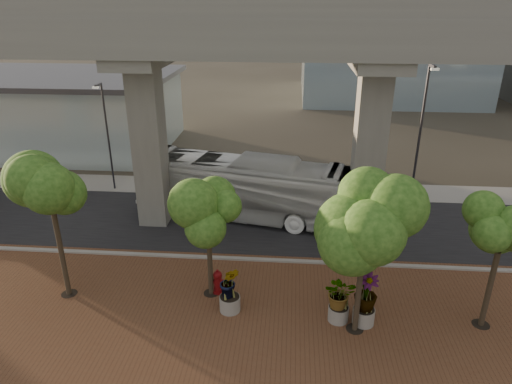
{
  "coord_description": "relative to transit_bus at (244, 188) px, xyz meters",
  "views": [
    {
      "loc": [
        1.9,
        -21.7,
        12.28
      ],
      "look_at": [
        0.06,
        0.5,
        2.73
      ],
      "focal_mm": 32.0,
      "sensor_mm": 36.0,
      "label": 1
    }
  ],
  "objects": [
    {
      "name": "transit_bus",
      "position": [
        0.0,
        0.0,
        0.0
      ],
      "size": [
        13.49,
        6.01,
        3.66
      ],
      "primitive_type": "imported",
      "rotation": [
        0.0,
        0.0,
        1.34
      ],
      "color": "white",
      "rests_on": "ground"
    },
    {
      "name": "street_tree_near_west",
      "position": [
        -0.62,
        -8.11,
        2.42
      ],
      "size": [
        3.23,
        3.23,
        5.69
      ],
      "color": "#4B3E2B",
      "rests_on": "ground"
    },
    {
      "name": "street_tree_far_west",
      "position": [
        -6.96,
        -8.68,
        3.34
      ],
      "size": [
        3.89,
        3.89,
        6.9
      ],
      "color": "#4B3E2B",
      "rests_on": "ground"
    },
    {
      "name": "street_tree_far_east",
      "position": [
        10.64,
        -9.32,
        2.49
      ],
      "size": [
        3.08,
        3.08,
        5.69
      ],
      "color": "#4B3E2B",
      "rests_on": "ground"
    },
    {
      "name": "planter_left",
      "position": [
        0.38,
        -9.24,
        -0.47
      ],
      "size": [
        1.95,
        1.95,
        2.14
      ],
      "color": "gray",
      "rests_on": "ground"
    },
    {
      "name": "asphalt_road",
      "position": [
        0.88,
        -1.19,
        -1.81
      ],
      "size": [
        90.0,
        8.0,
        0.04
      ],
      "primitive_type": "cube",
      "color": "black",
      "rests_on": "ground"
    },
    {
      "name": "curb_strip",
      "position": [
        0.88,
        -5.19,
        -1.75
      ],
      "size": [
        70.0,
        0.25,
        0.16
      ],
      "primitive_type": "cube",
      "color": "#9D9992",
      "rests_on": "ground"
    },
    {
      "name": "street_tree_near_east",
      "position": [
        5.51,
        -10.02,
        2.87
      ],
      "size": [
        4.17,
        4.17,
        6.56
      ],
      "color": "#4B3E2B",
      "rests_on": "ground"
    },
    {
      "name": "station_pavilion",
      "position": [
        -19.12,
        12.81,
        1.39
      ],
      "size": [
        23.0,
        13.0,
        6.3
      ],
      "color": "silver",
      "rests_on": "ground"
    },
    {
      "name": "planter_right",
      "position": [
        5.88,
        -9.61,
        -0.37
      ],
      "size": [
        2.16,
        2.16,
        2.31
      ],
      "color": "#A29A92",
      "rests_on": "ground"
    },
    {
      "name": "transit_viaduct",
      "position": [
        0.88,
        -1.19,
        5.46
      ],
      "size": [
        72.0,
        5.6,
        12.4
      ],
      "color": "gray",
      "rests_on": "ground"
    },
    {
      "name": "ground",
      "position": [
        0.88,
        -3.19,
        -1.83
      ],
      "size": [
        160.0,
        160.0,
        0.0
      ],
      "primitive_type": "plane",
      "color": "#3A342A",
      "rests_on": "ground"
    },
    {
      "name": "streetlamp_west",
      "position": [
        -9.41,
        3.29,
        2.42
      ],
      "size": [
        0.36,
        1.05,
        7.27
      ],
      "color": "#313036",
      "rests_on": "ground"
    },
    {
      "name": "brick_plaza",
      "position": [
        0.88,
        -11.19,
        -1.8
      ],
      "size": [
        70.0,
        13.0,
        0.06
      ],
      "primitive_type": "cube",
      "color": "brown",
      "rests_on": "ground"
    },
    {
      "name": "fire_hydrant",
      "position": [
        -0.33,
        -8.0,
        -1.22
      ],
      "size": [
        0.58,
        0.52,
        1.16
      ],
      "color": "maroon",
      "rests_on": "ground"
    },
    {
      "name": "planter_front",
      "position": [
        4.88,
        -9.51,
        -0.53
      ],
      "size": [
        1.86,
        1.86,
        2.04
      ],
      "color": "gray",
      "rests_on": "ground"
    },
    {
      "name": "streetlamp_east",
      "position": [
        10.53,
        2.7,
        3.27
      ],
      "size": [
        0.43,
        1.27,
        8.74
      ],
      "color": "#303035",
      "rests_on": "ground"
    },
    {
      "name": "far_sidewalk",
      "position": [
        0.88,
        4.31,
        -1.8
      ],
      "size": [
        90.0,
        3.0,
        0.06
      ],
      "primitive_type": "cube",
      "color": "#9D9992",
      "rests_on": "ground"
    }
  ]
}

